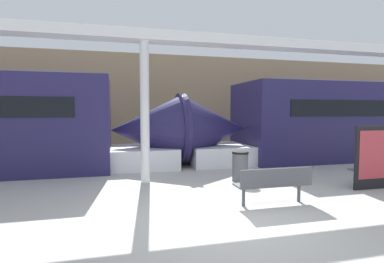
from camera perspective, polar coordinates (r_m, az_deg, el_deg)
name	(u,v)px	position (r m, az deg, el deg)	size (l,w,h in m)	color
ground_plane	(227,219)	(5.71, 6.61, -16.29)	(60.00, 60.00, 0.00)	#B2AFA8
station_wall	(153,102)	(16.10, -7.42, 5.65)	(56.00, 0.20, 5.00)	#9E8460
train_left	(374,122)	(15.46, 31.34, 1.57)	(17.50, 2.93, 3.20)	#231E4C
bench_near	(274,182)	(6.58, 15.34, -9.29)	(1.63, 0.44, 0.80)	#4C4F54
bench_far	(384,167)	(9.47, 32.80, -5.76)	(1.82, 0.45, 0.80)	#4C4F54
trash_bin	(240,166)	(8.57, 9.15, -6.57)	(0.46, 0.46, 0.85)	#4C4F54
poster_board	(375,157)	(8.89, 31.55, -4.19)	(1.22, 0.07, 1.60)	black
support_column_near	(145,113)	(8.28, -8.98, 3.50)	(0.25, 0.25, 3.85)	silver
canopy_beam	(144,36)	(8.52, -9.13, 17.52)	(28.00, 0.60, 0.28)	silver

